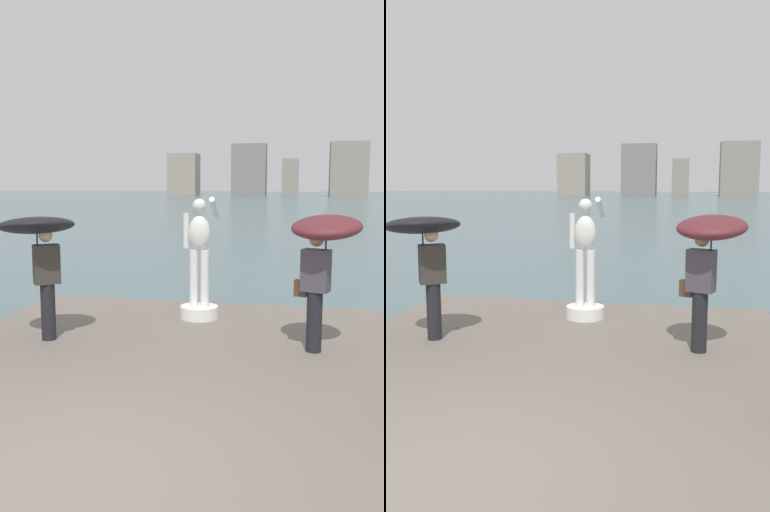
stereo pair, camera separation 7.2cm
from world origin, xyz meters
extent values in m
plane|color=#4C666B|center=(0.00, 40.00, 0.00)|extent=(400.00, 400.00, 0.00)
cube|color=#70665B|center=(0.00, 1.84, 0.20)|extent=(6.77, 9.67, 0.40)
cylinder|color=white|center=(0.09, 5.36, 0.51)|extent=(0.68, 0.68, 0.22)
cylinder|color=white|center=(-0.01, 5.36, 1.13)|extent=(0.15, 0.15, 1.02)
cylinder|color=white|center=(0.19, 5.36, 1.13)|extent=(0.15, 0.15, 1.02)
ellipsoid|color=white|center=(0.09, 5.36, 1.94)|extent=(0.38, 0.26, 0.61)
sphere|color=white|center=(0.09, 5.36, 2.42)|extent=(0.24, 0.24, 0.24)
cylinder|color=white|center=(-0.15, 5.36, 1.97)|extent=(0.10, 0.10, 0.62)
cylinder|color=white|center=(0.31, 5.62, 2.38)|extent=(0.10, 0.59, 0.40)
cylinder|color=black|center=(-1.94, 3.58, 0.84)|extent=(0.22, 0.22, 0.88)
cube|color=#38332D|center=(-1.94, 3.58, 1.58)|extent=(0.45, 0.42, 0.60)
sphere|color=beige|center=(-1.94, 3.58, 2.02)|extent=(0.21, 0.21, 0.21)
cylinder|color=#262626|center=(-2.06, 3.54, 1.87)|extent=(0.02, 0.02, 0.48)
ellipsoid|color=black|center=(-2.06, 3.54, 2.17)|extent=(1.61, 1.61, 0.38)
cylinder|color=black|center=(2.07, 3.78, 0.84)|extent=(0.22, 0.22, 0.88)
cube|color=#47424C|center=(2.07, 3.78, 1.58)|extent=(0.44, 0.35, 0.60)
sphere|color=#A87A5B|center=(2.07, 3.78, 2.02)|extent=(0.21, 0.21, 0.21)
cylinder|color=#262626|center=(2.19, 3.78, 1.88)|extent=(0.02, 0.02, 0.49)
ellipsoid|color=#5B2328|center=(2.19, 3.78, 2.20)|extent=(1.26, 1.28, 0.45)
cube|color=#513323|center=(1.87, 3.87, 1.30)|extent=(0.20, 0.16, 0.24)
cube|color=gray|center=(-30.14, 141.53, 5.71)|extent=(7.90, 7.67, 11.41)
cube|color=gray|center=(-11.57, 137.32, 6.75)|extent=(8.97, 5.64, 13.50)
cube|color=gray|center=(-0.80, 136.48, 4.75)|extent=(4.15, 6.51, 9.50)
cube|color=gray|center=(13.76, 137.81, 6.87)|extent=(9.37, 6.43, 13.73)
camera|label=1|loc=(1.82, -3.77, 2.77)|focal=37.05mm
camera|label=2|loc=(1.89, -3.76, 2.77)|focal=37.05mm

